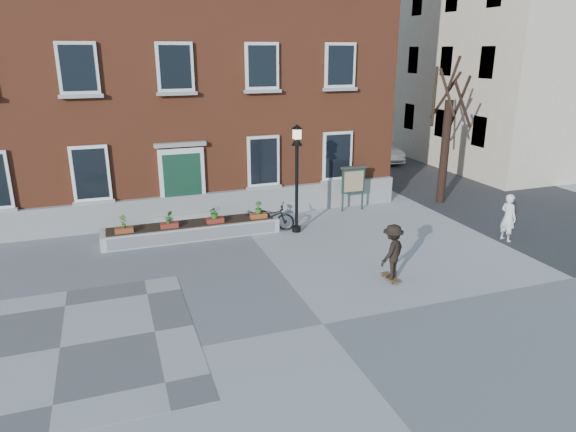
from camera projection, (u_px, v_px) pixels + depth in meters
name	position (u px, v px, depth m)	size (l,w,h in m)	color
ground	(323.00, 324.00, 12.52)	(100.00, 100.00, 0.00)	#9A9B9D
checker_patch	(60.00, 348.00, 11.52)	(6.00, 6.00, 0.01)	#575759
bicycle	(268.00, 216.00, 18.95)	(0.68, 1.94, 1.02)	black
parked_car	(380.00, 150.00, 30.66)	(1.37, 3.92, 1.29)	silver
bystander	(508.00, 217.00, 17.77)	(0.61, 0.40, 1.68)	silver
brick_building	(159.00, 52.00, 22.47)	(18.40, 10.85, 12.60)	brown
planter_assembly	(192.00, 229.00, 18.23)	(6.20, 1.12, 1.15)	beige
bare_tree	(446.00, 139.00, 21.69)	(1.83, 1.83, 6.16)	black
side_street	(458.00, 39.00, 33.79)	(15.20, 36.00, 14.50)	#363638
lamp_post	(297.00, 164.00, 18.12)	(0.40, 0.40, 3.93)	black
notice_board	(353.00, 181.00, 21.01)	(1.10, 0.16, 1.87)	#1A3423
skateboarder	(392.00, 252.00, 14.67)	(1.20, 1.07, 1.69)	brown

